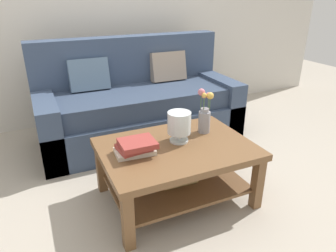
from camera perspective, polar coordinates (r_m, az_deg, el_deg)
ground_plane at (r=2.84m, az=-0.02°, el=-8.63°), size 10.00×10.00×0.00m
back_wall at (r=3.96m, az=-10.70°, el=20.90°), size 6.40×0.12×2.70m
couch at (r=3.41m, az=-5.46°, el=3.81°), size 2.09×0.90×1.06m
coffee_table at (r=2.36m, az=1.54°, el=-6.45°), size 1.11×0.80×0.46m
book_stack_main at (r=2.18m, az=-5.94°, el=-3.84°), size 0.28×0.23×0.10m
glass_hurricane_vase at (r=2.31m, az=2.05°, el=0.38°), size 0.18×0.18×0.23m
flower_pitcher at (r=2.48m, az=6.72°, el=2.15°), size 0.11×0.12×0.36m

